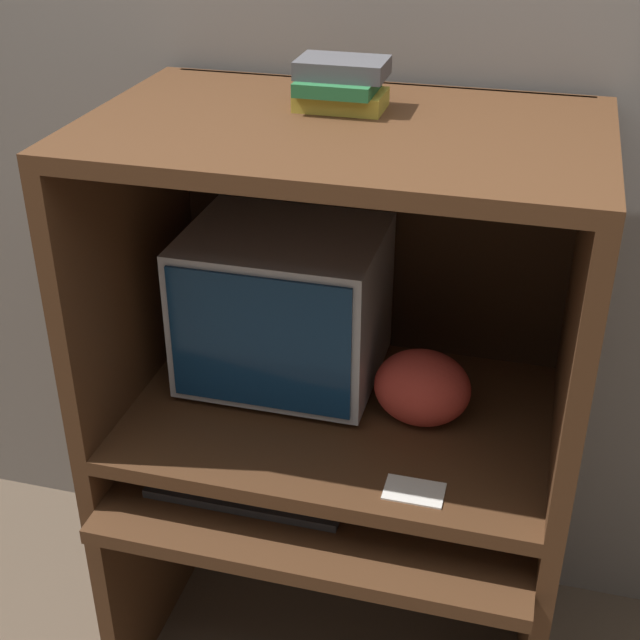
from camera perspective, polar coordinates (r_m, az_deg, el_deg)
wall_back at (r=2.18m, az=3.99°, el=11.74°), size 6.00×0.06×2.60m
desk_base at (r=2.26m, az=0.87°, el=-13.96°), size 1.03×0.73×0.63m
desk_monitor_shelf at (r=2.09m, az=1.31°, el=-6.40°), size 1.03×0.66×0.13m
hutch_upper at (r=1.89m, az=1.75°, el=6.13°), size 1.03×0.66×0.68m
crt_monitor at (r=2.09m, az=-2.32°, el=0.93°), size 0.45×0.38×0.38m
keyboard at (r=2.04m, az=-4.68°, el=-10.79°), size 0.45×0.14×0.03m
mouse at (r=1.97m, az=3.25°, el=-12.34°), size 0.07×0.05×0.03m
snack_bag at (r=2.00m, az=6.56°, el=-4.33°), size 0.22×0.16×0.18m
book_stack at (r=1.86m, az=1.32°, el=14.86°), size 0.18×0.14×0.10m
paper_card at (r=1.85m, az=6.05°, el=-10.84°), size 0.12×0.08×0.00m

